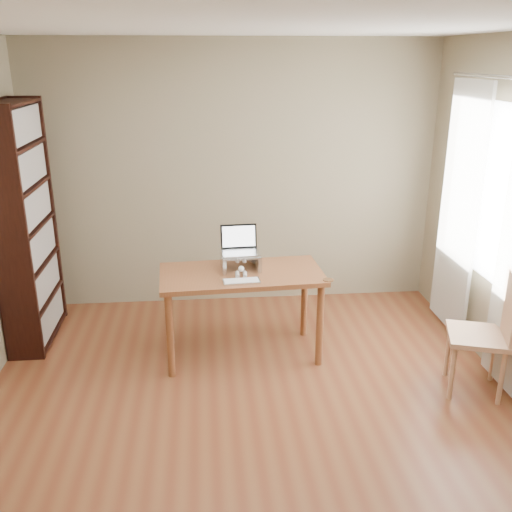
% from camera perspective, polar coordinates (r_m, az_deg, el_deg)
% --- Properties ---
extents(room, '(4.04, 4.54, 2.64)m').
position_cam_1_polar(room, '(3.52, 0.42, 0.74)').
color(room, brown).
rests_on(room, ground).
extents(bookshelf, '(0.30, 0.90, 2.10)m').
position_cam_1_polar(bookshelf, '(5.27, -22.03, 2.80)').
color(bookshelf, black).
rests_on(bookshelf, ground).
extents(curtains, '(0.03, 1.90, 2.25)m').
position_cam_1_polar(curtains, '(4.83, 22.31, 2.85)').
color(curtains, white).
rests_on(curtains, ground).
extents(desk, '(1.36, 0.74, 0.75)m').
position_cam_1_polar(desk, '(4.71, -1.45, -2.82)').
color(desk, brown).
rests_on(desk, ground).
extents(laptop_stand, '(0.32, 0.25, 0.13)m').
position_cam_1_polar(laptop_stand, '(4.72, -1.54, -0.35)').
color(laptop_stand, silver).
rests_on(laptop_stand, desk).
extents(laptop, '(0.32, 0.27, 0.22)m').
position_cam_1_polar(laptop, '(4.74, -1.60, 1.05)').
color(laptop, silver).
rests_on(laptop, laptop_stand).
extents(keyboard, '(0.30, 0.14, 0.02)m').
position_cam_1_polar(keyboard, '(4.46, -1.46, -2.54)').
color(keyboard, silver).
rests_on(keyboard, desk).
extents(coaster, '(0.09, 0.09, 0.01)m').
position_cam_1_polar(coaster, '(4.54, 7.24, -2.38)').
color(coaster, brown).
rests_on(coaster, desk).
extents(cat, '(0.25, 0.49, 0.16)m').
position_cam_1_polar(cat, '(4.75, -1.57, -0.41)').
color(cat, '#4D463C').
rests_on(cat, desk).
extents(chair, '(0.53, 0.53, 0.96)m').
position_cam_1_polar(chair, '(4.60, 22.21, -6.69)').
color(chair, tan).
rests_on(chair, ground).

